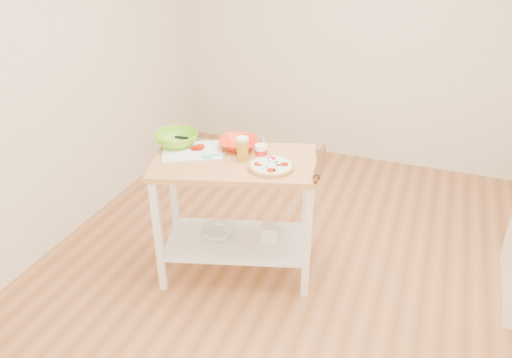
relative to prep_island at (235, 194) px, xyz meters
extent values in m
cube|color=#B97344|center=(0.54, -0.03, -0.65)|extent=(4.00, 4.50, 0.02)
cube|color=#F2E3CC|center=(0.54, 2.23, 0.71)|extent=(4.00, 0.02, 2.70)
cube|color=#F2E3CC|center=(-1.47, -0.03, 0.71)|extent=(0.02, 4.50, 2.70)
cube|color=tan|center=(0.00, 0.00, 0.24)|extent=(1.20, 0.87, 0.04)
cube|color=white|center=(0.00, 0.00, -0.39)|extent=(1.10, 0.79, 0.02)
cube|color=white|center=(-0.40, -0.38, -0.21)|extent=(0.06, 0.06, 0.86)
cube|color=white|center=(-0.54, 0.10, -0.21)|extent=(0.06, 0.06, 0.86)
cube|color=white|center=(0.54, -0.10, -0.21)|extent=(0.06, 0.06, 0.86)
cube|color=white|center=(0.40, 0.38, -0.21)|extent=(0.06, 0.06, 0.86)
cylinder|color=tan|center=(0.26, -0.03, 0.26)|extent=(0.29, 0.29, 0.02)
cylinder|color=tan|center=(0.26, -0.03, 0.28)|extent=(0.29, 0.29, 0.01)
cylinder|color=white|center=(0.26, -0.03, 0.28)|extent=(0.26, 0.26, 0.01)
cylinder|color=#9C1401|center=(0.34, 0.00, 0.28)|extent=(0.06, 0.06, 0.01)
cylinder|color=#9C1401|center=(0.23, 0.05, 0.28)|extent=(0.06, 0.06, 0.01)
cylinder|color=#9C1401|center=(0.18, -0.05, 0.28)|extent=(0.06, 0.06, 0.01)
cylinder|color=#9C1401|center=(0.29, -0.10, 0.28)|extent=(0.06, 0.06, 0.01)
sphere|color=white|center=(0.32, 0.03, 0.28)|extent=(0.04, 0.04, 0.04)
sphere|color=white|center=(0.24, 0.03, 0.28)|extent=(0.04, 0.04, 0.04)
sphere|color=white|center=(0.19, -0.03, 0.28)|extent=(0.04, 0.04, 0.04)
sphere|color=white|center=(0.25, -0.10, 0.28)|extent=(0.04, 0.04, 0.04)
plane|color=#116519|center=(0.31, -0.02, 0.29)|extent=(0.03, 0.03, 0.00)
plane|color=#116519|center=(0.28, 0.01, 0.29)|extent=(0.03, 0.03, 0.00)
plane|color=#116519|center=(0.24, 0.01, 0.29)|extent=(0.03, 0.03, 0.00)
plane|color=#116519|center=(0.19, -0.03, 0.29)|extent=(0.03, 0.03, 0.00)
plane|color=#116519|center=(0.24, -0.07, 0.29)|extent=(0.03, 0.03, 0.00)
plane|color=#116519|center=(0.31, -0.09, 0.29)|extent=(0.03, 0.03, 0.00)
plane|color=#116519|center=(0.30, -0.02, 0.29)|extent=(0.03, 0.03, 0.00)
cube|color=white|center=(-0.32, 0.01, 0.26)|extent=(0.49, 0.45, 0.01)
cube|color=#F4EACC|center=(-0.45, 0.02, 0.28)|extent=(0.03, 0.03, 0.02)
cube|color=#F4EACC|center=(-0.42, 0.04, 0.28)|extent=(0.03, 0.03, 0.02)
cube|color=#F4EACC|center=(-0.39, 0.05, 0.28)|extent=(0.03, 0.03, 0.02)
cube|color=#F4EACC|center=(-0.47, 0.05, 0.28)|extent=(0.03, 0.03, 0.02)
cube|color=#F4EACC|center=(-0.44, 0.07, 0.28)|extent=(0.03, 0.03, 0.02)
cube|color=#F4EACC|center=(-0.41, 0.09, 0.28)|extent=(0.03, 0.03, 0.02)
cylinder|color=#9C1401|center=(-0.31, 0.04, 0.27)|extent=(0.07, 0.07, 0.01)
cylinder|color=#9C1401|center=(-0.29, 0.05, 0.28)|extent=(0.07, 0.07, 0.01)
cylinder|color=#9C1401|center=(-0.28, 0.06, 0.28)|extent=(0.07, 0.07, 0.01)
cube|color=#39CBB1|center=(-0.18, -0.05, 0.27)|extent=(0.07, 0.06, 0.01)
cylinder|color=#39CBB1|center=(-0.13, 0.01, 0.27)|extent=(0.09, 0.06, 0.01)
cube|color=silver|center=(-0.35, 0.19, 0.27)|extent=(0.18, 0.04, 0.00)
cube|color=black|center=(-0.48, 0.16, 0.28)|extent=(0.10, 0.03, 0.01)
imported|color=red|center=(-0.05, 0.18, 0.29)|extent=(0.32, 0.32, 0.07)
imported|color=#72C71F|center=(-0.47, 0.07, 0.30)|extent=(0.39, 0.39, 0.09)
cylinder|color=#B9881D|center=(0.05, 0.02, 0.33)|extent=(0.08, 0.08, 0.14)
cylinder|color=white|center=(0.05, 0.02, 0.41)|extent=(0.08, 0.08, 0.02)
cylinder|color=white|center=(0.15, 0.08, 0.31)|extent=(0.08, 0.08, 0.10)
cylinder|color=red|center=(0.15, 0.08, 0.31)|extent=(0.08, 0.08, 0.04)
cylinder|color=silver|center=(0.17, 0.08, 0.38)|extent=(0.01, 0.05, 0.10)
cylinder|color=#5B3114|center=(0.55, 0.11, 0.28)|extent=(0.10, 0.40, 0.05)
imported|color=silver|center=(-0.15, -0.01, -0.35)|extent=(0.33, 0.33, 0.07)
cube|color=white|center=(0.22, 0.09, -0.33)|extent=(0.14, 0.14, 0.12)
camera|label=1|loc=(1.17, -2.69, 1.71)|focal=35.00mm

